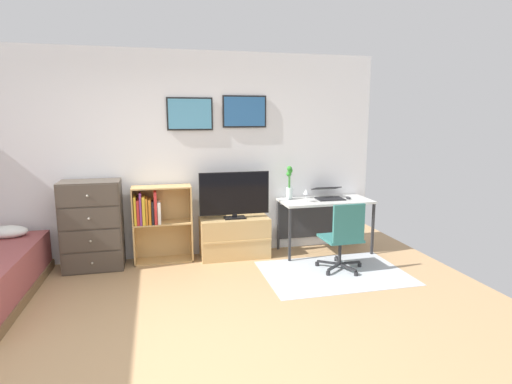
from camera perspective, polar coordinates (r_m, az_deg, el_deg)
The scene contains 13 objects.
ground_plane at distance 3.62m, azimuth -13.50°, elevation -20.90°, with size 7.20×7.20×0.00m, color tan.
wall_back_with_posters at distance 5.56m, azimuth -14.09°, elevation 4.79°, with size 6.12×0.09×2.70m.
area_rug at distance 5.19m, azimuth 10.66°, elevation -10.83°, with size 1.70×1.20×0.01m, color #B2B7BC.
dresser at distance 5.48m, azimuth -21.55°, elevation -4.27°, with size 0.71×0.46×1.10m.
bookshelf at distance 5.49m, azimuth -13.49°, elevation -3.54°, with size 0.74×0.30×0.99m.
tv_stand at distance 5.60m, azimuth -2.95°, elevation -6.25°, with size 0.91×0.41×0.54m.
television at distance 5.44m, azimuth -2.97°, elevation -0.45°, with size 0.92×0.16×0.62m.
desk at distance 5.86m, azimuth 9.19°, elevation -2.24°, with size 1.25×0.58×0.74m.
office_chair at distance 5.12m, azimuth 11.98°, elevation -5.84°, with size 0.56×0.58×0.86m.
laptop at distance 5.87m, azimuth 9.89°, elevation -0.24°, with size 0.38×0.41×0.16m.
computer_mouse at distance 5.88m, azimuth 12.56°, elevation -0.79°, with size 0.06×0.10×0.03m, color #262628.
bamboo_vase at distance 5.72m, azimuth 4.60°, elevation 1.16°, with size 0.09×0.10×0.46m.
wine_glass at distance 5.56m, azimuth 6.89°, elevation -0.01°, with size 0.07×0.07×0.18m.
Camera 1 is at (0.06, -3.11, 1.86)m, focal length 29.12 mm.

